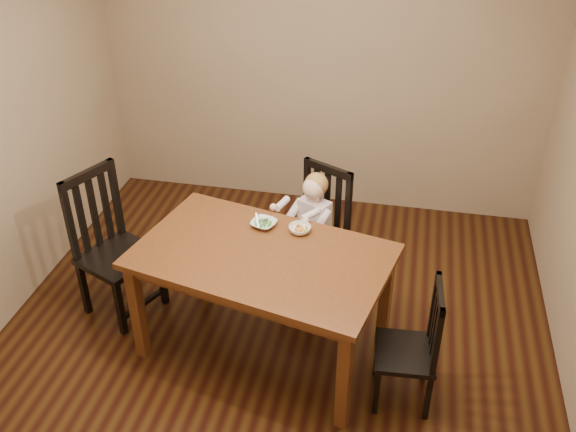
% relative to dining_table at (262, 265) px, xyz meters
% --- Properties ---
extents(room, '(4.01, 4.01, 2.71)m').
position_rel_dining_table_xyz_m(room, '(0.04, 0.14, 0.62)').
color(room, '#3A220C').
rests_on(room, ground).
extents(dining_table, '(1.82, 1.33, 0.82)m').
position_rel_dining_table_xyz_m(dining_table, '(0.00, 0.00, 0.00)').
color(dining_table, '#4E2D12').
rests_on(dining_table, room).
extents(chair_child, '(0.59, 0.58, 1.04)m').
position_rel_dining_table_xyz_m(chair_child, '(0.24, 0.78, -0.23)').
color(chair_child, black).
rests_on(chair_child, room).
extents(chair_left, '(0.63, 0.64, 1.14)m').
position_rel_dining_table_xyz_m(chair_left, '(-1.20, 0.23, -0.18)').
color(chair_left, black).
rests_on(chair_left, room).
extents(chair_right, '(0.40, 0.41, 0.90)m').
position_rel_dining_table_xyz_m(chair_right, '(1.03, -0.26, -0.29)').
color(chair_right, black).
rests_on(chair_right, room).
extents(toddler, '(0.45, 0.49, 0.53)m').
position_rel_dining_table_xyz_m(toddler, '(0.22, 0.73, -0.09)').
color(toddler, white).
rests_on(toddler, chair_child).
extents(bowl_peas, '(0.21, 0.21, 0.04)m').
position_rel_dining_table_xyz_m(bowl_peas, '(-0.06, 0.32, 0.12)').
color(bowl_peas, white).
rests_on(bowl_peas, dining_table).
extents(bowl_veg, '(0.17, 0.17, 0.05)m').
position_rel_dining_table_xyz_m(bowl_veg, '(0.20, 0.30, 0.12)').
color(bowl_veg, white).
rests_on(bowl_veg, dining_table).
extents(fork, '(0.06, 0.13, 0.05)m').
position_rel_dining_table_xyz_m(fork, '(-0.11, 0.31, 0.14)').
color(fork, silver).
rests_on(fork, bowl_peas).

